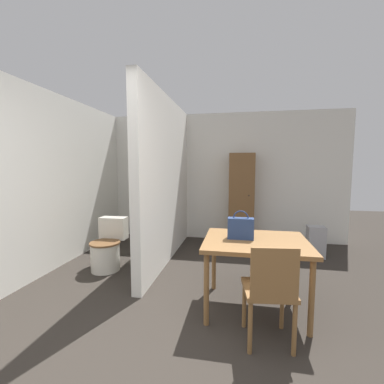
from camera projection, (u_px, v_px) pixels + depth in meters
wall_back at (213, 177)px, 5.19m from camera, size 5.09×0.12×2.50m
wall_left at (50, 182)px, 3.61m from camera, size 0.12×4.88×2.50m
partition_wall at (167, 180)px, 3.99m from camera, size 0.12×2.54×2.50m
dining_table at (255, 248)px, 2.59m from camera, size 1.03×0.84×0.73m
wooden_chair at (270, 289)px, 2.06m from camera, size 0.44×0.44×0.86m
toilet at (108, 248)px, 3.68m from camera, size 0.42×0.57×0.71m
handbag at (241, 228)px, 2.62m from camera, size 0.26×0.11×0.29m
wooden_cabinet at (241, 199)px, 4.86m from camera, size 0.47×0.40×1.71m
space_heater at (316, 242)px, 4.14m from camera, size 0.26×0.22×0.51m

